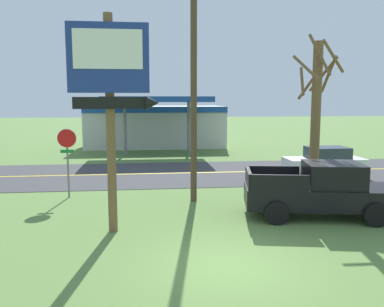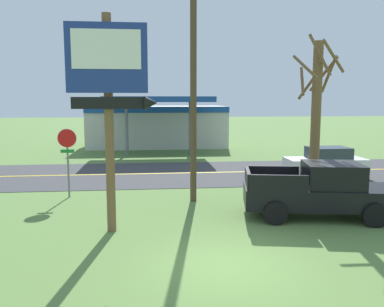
{
  "view_description": "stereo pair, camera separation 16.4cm",
  "coord_description": "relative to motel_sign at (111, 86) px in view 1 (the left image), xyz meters",
  "views": [
    {
      "loc": [
        -2.04,
        -9.62,
        4.15
      ],
      "look_at": [
        0.0,
        8.0,
        1.8
      ],
      "focal_mm": 37.91,
      "sensor_mm": 36.0,
      "label": 1
    },
    {
      "loc": [
        -1.88,
        -9.64,
        4.15
      ],
      "look_at": [
        0.0,
        8.0,
        1.8
      ],
      "focal_mm": 37.91,
      "sensor_mm": 36.0,
      "label": 2
    }
  ],
  "objects": [
    {
      "name": "utility_pole",
      "position": [
        2.94,
        3.71,
        0.55
      ],
      "size": [
        2.11,
        0.26,
        9.57
      ],
      "color": "brown",
      "rests_on": "ground"
    },
    {
      "name": "motel_sign",
      "position": [
        0.0,
        0.0,
        0.0
      ],
      "size": [
        2.69,
        0.54,
        6.72
      ],
      "color": "brown",
      "rests_on": "ground"
    },
    {
      "name": "car_white_near_lane",
      "position": [
        10.61,
        8.09,
        -3.74
      ],
      "size": [
        4.2,
        2.0,
        1.64
      ],
      "color": "silver",
      "rests_on": "ground"
    },
    {
      "name": "road_centre_line",
      "position": [
        3.03,
        10.09,
        -4.55
      ],
      "size": [
        126.0,
        0.2,
        0.01
      ],
      "primitive_type": "cube",
      "color": "gold",
      "rests_on": "road_asphalt"
    },
    {
      "name": "stop_sign",
      "position": [
        -2.29,
        4.92,
        -2.55
      ],
      "size": [
        0.8,
        0.08,
        2.95
      ],
      "color": "slate",
      "rests_on": "ground"
    },
    {
      "name": "pickup_black_parked_on_lawn",
      "position": [
        7.16,
        0.88,
        -3.61
      ],
      "size": [
        5.48,
        2.95,
        1.96
      ],
      "color": "black",
      "rests_on": "ground"
    },
    {
      "name": "ground_plane",
      "position": [
        3.03,
        -2.91,
        -4.57
      ],
      "size": [
        180.0,
        180.0,
        0.0
      ],
      "primitive_type": "plane",
      "color": "#5B7F3D"
    },
    {
      "name": "bare_tree",
      "position": [
        8.07,
        3.69,
        -1.0
      ],
      "size": [
        2.01,
        1.94,
        6.77
      ],
      "color": "brown",
      "rests_on": "ground"
    },
    {
      "name": "road_asphalt",
      "position": [
        3.03,
        10.09,
        -4.56
      ],
      "size": [
        140.0,
        8.0,
        0.02
      ],
      "primitive_type": "cube",
      "color": "#3D3D3F",
      "rests_on": "ground"
    },
    {
      "name": "gas_station",
      "position": [
        1.89,
        23.79,
        -2.63
      ],
      "size": [
        12.0,
        11.5,
        4.4
      ],
      "color": "beige",
      "rests_on": "ground"
    }
  ]
}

